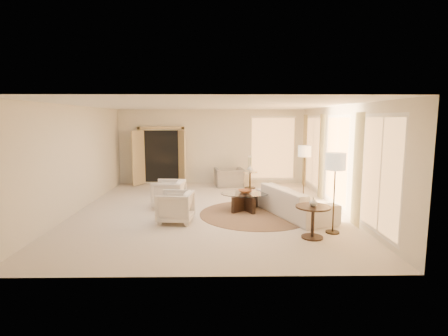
{
  "coord_description": "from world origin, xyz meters",
  "views": [
    {
      "loc": [
        0.25,
        -9.18,
        2.45
      ],
      "look_at": [
        0.4,
        0.4,
        1.1
      ],
      "focal_mm": 28.0,
      "sensor_mm": 36.0,
      "label": 1
    }
  ],
  "objects_px": {
    "armchair_right": "(175,205)",
    "bowl": "(245,192)",
    "accent_chair": "(229,174)",
    "coffee_table": "(245,200)",
    "armchair_left": "(169,193)",
    "floor_lamp_near": "(305,154)",
    "floor_lamp_far": "(335,165)",
    "sofa": "(294,201)",
    "side_vase": "(250,168)",
    "end_table": "(313,216)",
    "side_table": "(250,178)",
    "end_vase": "(313,202)"
  },
  "relations": [
    {
      "from": "end_table",
      "to": "bowl",
      "type": "bearing_deg",
      "value": 119.02
    },
    {
      "from": "sofa",
      "to": "armchair_left",
      "type": "xyz_separation_m",
      "value": [
        -3.32,
        0.84,
        0.06
      ]
    },
    {
      "from": "coffee_table",
      "to": "side_vase",
      "type": "relative_size",
      "value": 6.31
    },
    {
      "from": "sofa",
      "to": "side_vase",
      "type": "height_order",
      "value": "side_vase"
    },
    {
      "from": "bowl",
      "to": "accent_chair",
      "type": "bearing_deg",
      "value": 95.54
    },
    {
      "from": "end_vase",
      "to": "armchair_left",
      "type": "bearing_deg",
      "value": 142.07
    },
    {
      "from": "bowl",
      "to": "floor_lamp_near",
      "type": "bearing_deg",
      "value": 37.54
    },
    {
      "from": "coffee_table",
      "to": "floor_lamp_far",
      "type": "relative_size",
      "value": 0.87
    },
    {
      "from": "sofa",
      "to": "accent_chair",
      "type": "relative_size",
      "value": 2.41
    },
    {
      "from": "side_table",
      "to": "bowl",
      "type": "bearing_deg",
      "value": -97.64
    },
    {
      "from": "coffee_table",
      "to": "floor_lamp_near",
      "type": "bearing_deg",
      "value": 37.54
    },
    {
      "from": "armchair_right",
      "to": "bowl",
      "type": "bearing_deg",
      "value": 127.16
    },
    {
      "from": "armchair_right",
      "to": "coffee_table",
      "type": "bearing_deg",
      "value": 127.16
    },
    {
      "from": "accent_chair",
      "to": "bowl",
      "type": "xyz_separation_m",
      "value": [
        0.33,
        -3.4,
        0.07
      ]
    },
    {
      "from": "sofa",
      "to": "coffee_table",
      "type": "xyz_separation_m",
      "value": [
        -1.23,
        0.47,
        -0.06
      ]
    },
    {
      "from": "sofa",
      "to": "armchair_right",
      "type": "relative_size",
      "value": 3.03
    },
    {
      "from": "floor_lamp_near",
      "to": "side_vase",
      "type": "distance_m",
      "value": 2.28
    },
    {
      "from": "side_table",
      "to": "floor_lamp_near",
      "type": "distance_m",
      "value": 2.41
    },
    {
      "from": "armchair_left",
      "to": "coffee_table",
      "type": "bearing_deg",
      "value": 85.03
    },
    {
      "from": "sofa",
      "to": "floor_lamp_near",
      "type": "bearing_deg",
      "value": -40.41
    },
    {
      "from": "sofa",
      "to": "side_table",
      "type": "xyz_separation_m",
      "value": [
        -0.82,
        3.5,
        0.0
      ]
    },
    {
      "from": "armchair_left",
      "to": "end_table",
      "type": "bearing_deg",
      "value": 57.18
    },
    {
      "from": "coffee_table",
      "to": "end_table",
      "type": "distance_m",
      "value": 2.54
    },
    {
      "from": "side_table",
      "to": "side_vase",
      "type": "relative_size",
      "value": 2.49
    },
    {
      "from": "bowl",
      "to": "end_table",
      "type": "bearing_deg",
      "value": -60.98
    },
    {
      "from": "end_vase",
      "to": "bowl",
      "type": "bearing_deg",
      "value": 119.02
    },
    {
      "from": "armchair_left",
      "to": "floor_lamp_near",
      "type": "height_order",
      "value": "floor_lamp_near"
    },
    {
      "from": "armchair_right",
      "to": "end_table",
      "type": "height_order",
      "value": "armchair_right"
    },
    {
      "from": "bowl",
      "to": "side_vase",
      "type": "relative_size",
      "value": 1.5
    },
    {
      "from": "end_table",
      "to": "floor_lamp_near",
      "type": "relative_size",
      "value": 0.44
    },
    {
      "from": "sofa",
      "to": "armchair_right",
      "type": "xyz_separation_m",
      "value": [
        -2.97,
        -0.57,
        0.05
      ]
    },
    {
      "from": "accent_chair",
      "to": "floor_lamp_far",
      "type": "distance_m",
      "value": 5.79
    },
    {
      "from": "side_vase",
      "to": "armchair_right",
      "type": "bearing_deg",
      "value": -117.82
    },
    {
      "from": "accent_chair",
      "to": "side_table",
      "type": "xyz_separation_m",
      "value": [
        0.74,
        -0.36,
        -0.08
      ]
    },
    {
      "from": "accent_chair",
      "to": "floor_lamp_near",
      "type": "bearing_deg",
      "value": 131.33
    },
    {
      "from": "sofa",
      "to": "side_table",
      "type": "height_order",
      "value": "sofa"
    },
    {
      "from": "floor_lamp_far",
      "to": "side_vase",
      "type": "height_order",
      "value": "floor_lamp_far"
    },
    {
      "from": "accent_chair",
      "to": "side_vase",
      "type": "relative_size",
      "value": 4.24
    },
    {
      "from": "sofa",
      "to": "bowl",
      "type": "xyz_separation_m",
      "value": [
        -1.23,
        0.47,
        0.16
      ]
    },
    {
      "from": "end_table",
      "to": "bowl",
      "type": "xyz_separation_m",
      "value": [
        -1.23,
        2.22,
        0.06
      ]
    },
    {
      "from": "armchair_right",
      "to": "accent_chair",
      "type": "bearing_deg",
      "value": 168.68
    },
    {
      "from": "end_vase",
      "to": "side_table",
      "type": "bearing_deg",
      "value": 98.92
    },
    {
      "from": "accent_chair",
      "to": "coffee_table",
      "type": "bearing_deg",
      "value": 86.84
    },
    {
      "from": "floor_lamp_far",
      "to": "bowl",
      "type": "relative_size",
      "value": 4.8
    },
    {
      "from": "floor_lamp_far",
      "to": "bowl",
      "type": "bearing_deg",
      "value": 132.77
    },
    {
      "from": "coffee_table",
      "to": "end_vase",
      "type": "height_order",
      "value": "end_vase"
    },
    {
      "from": "floor_lamp_far",
      "to": "accent_chair",
      "type": "bearing_deg",
      "value": 111.52
    },
    {
      "from": "floor_lamp_near",
      "to": "end_table",
      "type": "bearing_deg",
      "value": -100.82
    },
    {
      "from": "floor_lamp_near",
      "to": "bowl",
      "type": "height_order",
      "value": "floor_lamp_near"
    },
    {
      "from": "accent_chair",
      "to": "coffee_table",
      "type": "distance_m",
      "value": 3.41
    }
  ]
}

